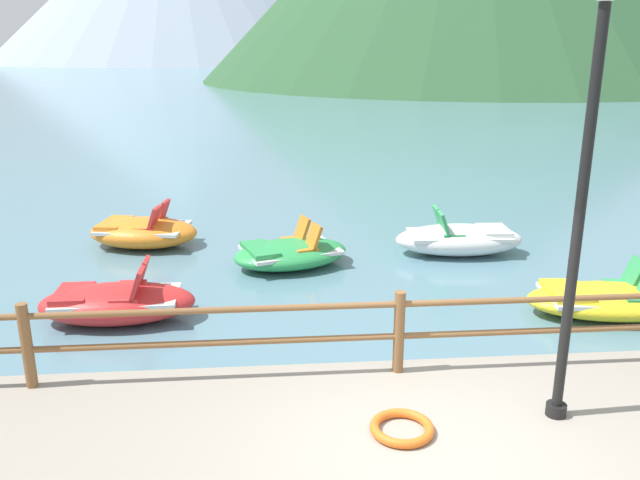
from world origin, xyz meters
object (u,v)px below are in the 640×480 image
pedal_boat_3 (459,239)px  life_ring (402,428)px  pedal_boat_6 (290,253)px  lamp_post (585,167)px  pedal_boat_0 (612,300)px  pedal_boat_2 (143,232)px  pedal_boat_7 (117,302)px

pedal_boat_3 → life_ring: bearing=-111.0°
life_ring → pedal_boat_6: bearing=97.7°
lamp_post → pedal_boat_3: lamp_post is taller
lamp_post → pedal_boat_0: (2.33, 3.21, -2.64)m
lamp_post → pedal_boat_2: 9.36m
life_ring → pedal_boat_3: size_ratio=0.24×
lamp_post → pedal_boat_2: bearing=125.9°
pedal_boat_2 → pedal_boat_3: size_ratio=0.95×
pedal_boat_0 → pedal_boat_6: (-4.72, 2.64, 0.00)m
pedal_boat_6 → lamp_post: bearing=-67.8°
pedal_boat_2 → pedal_boat_7: 3.70m
lamp_post → pedal_boat_2: lamp_post is taller
life_ring → pedal_boat_7: 5.11m
pedal_boat_0 → life_ring: bearing=-139.2°
lamp_post → pedal_boat_6: bearing=112.2°
pedal_boat_2 → pedal_boat_3: pedal_boat_3 is taller
lamp_post → pedal_boat_3: (0.89, 6.26, -2.58)m
pedal_boat_3 → pedal_boat_7: size_ratio=1.10×
pedal_boat_6 → pedal_boat_2: bearing=153.4°
pedal_boat_2 → pedal_boat_7: pedal_boat_2 is taller
pedal_boat_2 → pedal_boat_3: bearing=-9.5°
pedal_boat_3 → pedal_boat_7: 6.47m
pedal_boat_6 → life_ring: bearing=-82.3°
life_ring → pedal_boat_2: size_ratio=0.26×
pedal_boat_6 → pedal_boat_7: 3.46m
lamp_post → pedal_boat_7: lamp_post is taller
pedal_boat_2 → pedal_boat_7: bearing=-86.0°
life_ring → pedal_boat_6: 6.08m
lamp_post → pedal_boat_6: lamp_post is taller
life_ring → pedal_boat_0: pedal_boat_0 is taller
lamp_post → pedal_boat_3: bearing=81.9°
pedal_boat_0 → pedal_boat_3: bearing=115.2°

